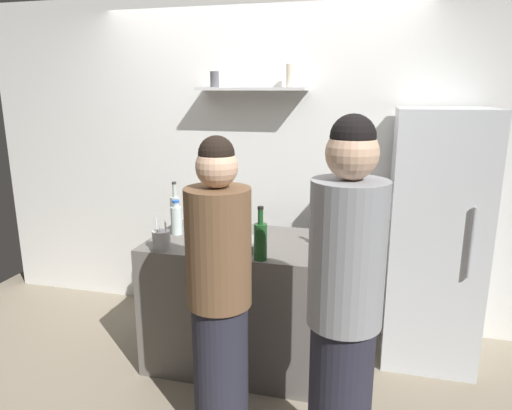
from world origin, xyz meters
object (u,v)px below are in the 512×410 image
at_px(utensil_holder, 161,240).
at_px(person_grey_hoodie, 344,312).
at_px(baking_pan, 233,242).
at_px(wine_bottle_amber_glass, 336,232).
at_px(wine_bottle_pale_glass, 175,211).
at_px(water_bottle_plastic, 176,219).
at_px(person_brown_jacket, 219,296).
at_px(refrigerator, 434,239).
at_px(wine_bottle_green_glass, 260,240).

height_order(utensil_holder, person_grey_hoodie, person_grey_hoodie).
distance_m(baking_pan, utensil_holder, 0.45).
relative_size(baking_pan, wine_bottle_amber_glass, 1.05).
bearing_deg(wine_bottle_pale_glass, water_bottle_plastic, -63.11).
xyz_separation_m(water_bottle_plastic, person_grey_hoodie, (1.22, -0.90, -0.11)).
bearing_deg(person_brown_jacket, wine_bottle_pale_glass, 175.56).
bearing_deg(refrigerator, person_brown_jacket, -136.80).
distance_m(baking_pan, wine_bottle_pale_glass, 0.59).
distance_m(utensil_holder, person_grey_hoodie, 1.32).
height_order(wine_bottle_green_glass, person_grey_hoodie, person_grey_hoodie).
height_order(baking_pan, wine_bottle_green_glass, wine_bottle_green_glass).
distance_m(wine_bottle_amber_glass, person_brown_jacket, 0.88).
bearing_deg(baking_pan, wine_bottle_amber_glass, 6.51).
bearing_deg(wine_bottle_green_glass, water_bottle_plastic, 153.57).
bearing_deg(wine_bottle_pale_glass, wine_bottle_green_glass, -31.32).
bearing_deg(utensil_holder, wine_bottle_amber_glass, 12.48).
height_order(baking_pan, water_bottle_plastic, water_bottle_plastic).
bearing_deg(refrigerator, wine_bottle_green_glass, -146.36).
bearing_deg(baking_pan, refrigerator, 21.74).
bearing_deg(person_brown_jacket, wine_bottle_green_glass, 122.74).
bearing_deg(wine_bottle_amber_glass, utensil_holder, -167.52).
relative_size(wine_bottle_amber_glass, water_bottle_plastic, 1.33).
relative_size(wine_bottle_amber_glass, person_grey_hoodie, 0.18).
bearing_deg(person_grey_hoodie, refrigerator, 38.91).
bearing_deg(person_grey_hoodie, water_bottle_plastic, 115.08).
xyz_separation_m(wine_bottle_green_glass, person_brown_jacket, (-0.12, -0.40, -0.19)).
xyz_separation_m(refrigerator, person_brown_jacket, (-1.18, -1.11, -0.06)).
distance_m(refrigerator, water_bottle_plastic, 1.79).
xyz_separation_m(wine_bottle_pale_glass, wine_bottle_amber_glass, (1.17, -0.19, -0.01)).
xyz_separation_m(baking_pan, person_brown_jacket, (0.11, -0.59, -0.09)).
relative_size(refrigerator, wine_bottle_pale_glass, 5.04).
relative_size(wine_bottle_pale_glass, person_grey_hoodie, 0.20).
bearing_deg(person_grey_hoodie, wine_bottle_pale_glass, 113.12).
bearing_deg(wine_bottle_amber_glass, baking_pan, -173.49).
distance_m(refrigerator, baking_pan, 1.39).
relative_size(baking_pan, wine_bottle_pale_glass, 0.97).
distance_m(baking_pan, person_brown_jacket, 0.61).
distance_m(refrigerator, wine_bottle_green_glass, 1.28).
bearing_deg(person_grey_hoodie, wine_bottle_amber_glass, 69.11).
xyz_separation_m(baking_pan, wine_bottle_green_glass, (0.23, -0.19, 0.10)).
xyz_separation_m(refrigerator, wine_bottle_amber_glass, (-0.64, -0.44, 0.13)).
xyz_separation_m(person_brown_jacket, person_grey_hoodie, (0.65, -0.15, 0.07)).
bearing_deg(utensil_holder, wine_bottle_green_glass, -2.31).
xyz_separation_m(wine_bottle_pale_glass, person_brown_jacket, (0.62, -0.86, -0.20)).
height_order(water_bottle_plastic, person_grey_hoodie, person_grey_hoodie).
bearing_deg(refrigerator, person_grey_hoodie, -112.66).
bearing_deg(person_grey_hoodie, wine_bottle_green_glass, 105.04).
distance_m(utensil_holder, person_brown_jacket, 0.70).
xyz_separation_m(refrigerator, utensil_holder, (-1.71, -0.68, 0.07)).
distance_m(wine_bottle_pale_glass, wine_bottle_green_glass, 0.87).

